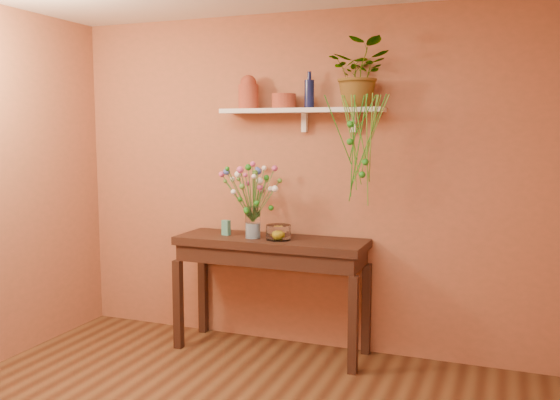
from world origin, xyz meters
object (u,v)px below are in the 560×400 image
sideboard (271,255)px  glass_bowl (279,233)px  terracotta_jug (248,93)px  glass_vase (253,225)px  blue_bottle (309,93)px  bouquet (252,184)px  spider_plant (360,73)px

sideboard → glass_bowl: (0.08, -0.05, 0.19)m
terracotta_jug → glass_vase: size_ratio=1.09×
sideboard → glass_bowl: 0.21m
glass_bowl → blue_bottle: bearing=48.3°
blue_bottle → bouquet: blue_bottle is taller
spider_plant → glass_bowl: (-0.59, -0.15, -1.21)m
spider_plant → glass_bowl: 1.36m
terracotta_jug → spider_plant: bearing=-1.7°
terracotta_jug → spider_plant: size_ratio=0.54×
terracotta_jug → bouquet: 0.75m
sideboard → terracotta_jug: (-0.25, 0.13, 1.28)m
terracotta_jug → bouquet: size_ratio=0.52×
blue_bottle → glass_vase: size_ratio=1.13×
bouquet → spider_plant: bearing=11.3°
sideboard → blue_bottle: blue_bottle is taller
glass_bowl → terracotta_jug: bearing=151.0°
sideboard → bouquet: size_ratio=2.96×
spider_plant → glass_vase: bearing=-169.0°
terracotta_jug → bouquet: (0.11, -0.19, -0.72)m
terracotta_jug → glass_bowl: size_ratio=1.40×
sideboard → blue_bottle: (0.26, 0.15, 1.26)m
terracotta_jug → glass_vase: terracotta_jug is taller
sideboard → glass_vase: size_ratio=6.13×
sideboard → terracotta_jug: terracotta_jug is taller
bouquet → glass_bowl: (0.22, 0.01, -0.37)m
terracotta_jug → glass_bowl: 1.15m
bouquet → glass_bowl: bearing=2.0°
blue_bottle → glass_bowl: (-0.18, -0.20, -1.08)m
blue_bottle → spider_plant: (0.41, -0.05, 0.13)m
terracotta_jug → glass_bowl: bearing=-29.0°
bouquet → glass_bowl: bouquet is taller
bouquet → glass_bowl: size_ratio=2.67×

